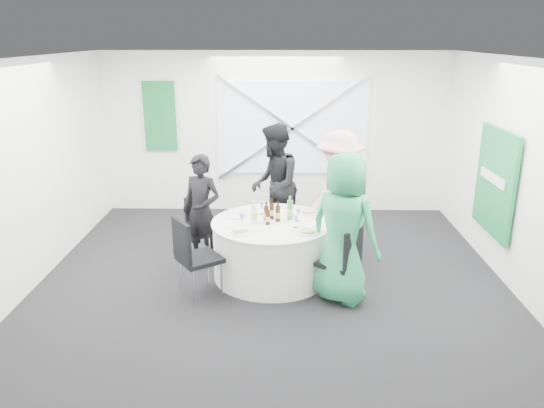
{
  "coord_description": "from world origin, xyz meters",
  "views": [
    {
      "loc": [
        0.13,
        -6.2,
        3.06
      ],
      "look_at": [
        0.0,
        0.2,
        1.0
      ],
      "focal_mm": 35.0,
      "sensor_mm": 36.0,
      "label": 1
    }
  ],
  "objects_px": {
    "chair_back": "(282,213)",
    "chair_back_left": "(202,222)",
    "person_man_back": "(274,185)",
    "person_man_back_left": "(202,211)",
    "clear_water_bottle": "(254,214)",
    "person_woman_green": "(344,228)",
    "chair_front_left": "(192,252)",
    "banquet_table": "(272,249)",
    "green_water_bottle": "(290,210)",
    "person_woman_pink": "(339,194)",
    "chair_back_right": "(339,214)",
    "chair_front_right": "(344,258)"
  },
  "relations": [
    {
      "from": "chair_back",
      "to": "chair_back_left",
      "type": "bearing_deg",
      "value": -150.44
    },
    {
      "from": "person_man_back",
      "to": "chair_back",
      "type": "bearing_deg",
      "value": 42.06
    },
    {
      "from": "person_man_back_left",
      "to": "clear_water_bottle",
      "type": "distance_m",
      "value": 0.87
    },
    {
      "from": "chair_back_left",
      "to": "person_woman_green",
      "type": "bearing_deg",
      "value": -92.9
    },
    {
      "from": "chair_back_left",
      "to": "person_woman_green",
      "type": "height_order",
      "value": "person_woman_green"
    },
    {
      "from": "chair_back",
      "to": "person_man_back_left",
      "type": "bearing_deg",
      "value": -142.31
    },
    {
      "from": "chair_back_left",
      "to": "chair_front_left",
      "type": "relative_size",
      "value": 0.91
    },
    {
      "from": "chair_back_left",
      "to": "banquet_table",
      "type": "bearing_deg",
      "value": -90.0
    },
    {
      "from": "chair_back_left",
      "to": "clear_water_bottle",
      "type": "xyz_separation_m",
      "value": [
        0.77,
        -0.63,
        0.33
      ]
    },
    {
      "from": "banquet_table",
      "to": "chair_front_left",
      "type": "relative_size",
      "value": 1.53
    },
    {
      "from": "green_water_bottle",
      "to": "person_woman_green",
      "type": "bearing_deg",
      "value": -49.65
    },
    {
      "from": "person_man_back_left",
      "to": "person_man_back",
      "type": "bearing_deg",
      "value": 60.91
    },
    {
      "from": "chair_back",
      "to": "green_water_bottle",
      "type": "height_order",
      "value": "green_water_bottle"
    },
    {
      "from": "person_man_back_left",
      "to": "person_man_back",
      "type": "xyz_separation_m",
      "value": [
        0.98,
        0.78,
        0.15
      ]
    },
    {
      "from": "chair_front_left",
      "to": "green_water_bottle",
      "type": "xyz_separation_m",
      "value": [
        1.16,
        0.75,
        0.28
      ]
    },
    {
      "from": "banquet_table",
      "to": "chair_front_left",
      "type": "distance_m",
      "value": 1.15
    },
    {
      "from": "person_man_back",
      "to": "person_woman_pink",
      "type": "bearing_deg",
      "value": 67.11
    },
    {
      "from": "chair_back_right",
      "to": "clear_water_bottle",
      "type": "distance_m",
      "value": 1.5
    },
    {
      "from": "chair_front_left",
      "to": "person_woman_pink",
      "type": "xyz_separation_m",
      "value": [
        1.86,
        1.42,
        0.3
      ]
    },
    {
      "from": "chair_back_right",
      "to": "person_woman_green",
      "type": "distance_m",
      "value": 1.48
    },
    {
      "from": "person_man_back_left",
      "to": "chair_back",
      "type": "bearing_deg",
      "value": 53.27
    },
    {
      "from": "chair_front_right",
      "to": "green_water_bottle",
      "type": "distance_m",
      "value": 1.03
    },
    {
      "from": "banquet_table",
      "to": "green_water_bottle",
      "type": "xyz_separation_m",
      "value": [
        0.23,
        0.11,
        0.5
      ]
    },
    {
      "from": "person_woman_pink",
      "to": "chair_back",
      "type": "bearing_deg",
      "value": -58.64
    },
    {
      "from": "chair_back_left",
      "to": "chair_front_right",
      "type": "height_order",
      "value": "chair_back_left"
    },
    {
      "from": "person_man_back_left",
      "to": "person_woman_pink",
      "type": "relative_size",
      "value": 0.85
    },
    {
      "from": "chair_back",
      "to": "person_woman_green",
      "type": "relative_size",
      "value": 0.5
    },
    {
      "from": "chair_back",
      "to": "chair_back_left",
      "type": "height_order",
      "value": "chair_back_left"
    },
    {
      "from": "chair_back",
      "to": "banquet_table",
      "type": "bearing_deg",
      "value": -90.0
    },
    {
      "from": "person_woman_pink",
      "to": "chair_back_right",
      "type": "bearing_deg",
      "value": -158.21
    },
    {
      "from": "chair_front_left",
      "to": "clear_water_bottle",
      "type": "xyz_separation_m",
      "value": [
        0.7,
        0.59,
        0.28
      ]
    },
    {
      "from": "person_man_back",
      "to": "chair_front_left",
      "type": "bearing_deg",
      "value": -26.85
    },
    {
      "from": "chair_back",
      "to": "green_water_bottle",
      "type": "xyz_separation_m",
      "value": [
        0.11,
        -0.94,
        0.35
      ]
    },
    {
      "from": "chair_back_right",
      "to": "person_man_back_left",
      "type": "distance_m",
      "value": 1.97
    },
    {
      "from": "chair_back",
      "to": "chair_front_right",
      "type": "bearing_deg",
      "value": -59.49
    },
    {
      "from": "green_water_bottle",
      "to": "chair_back_left",
      "type": "bearing_deg",
      "value": 159.22
    },
    {
      "from": "chair_back_right",
      "to": "person_woman_pink",
      "type": "relative_size",
      "value": 0.55
    },
    {
      "from": "chair_back",
      "to": "chair_front_right",
      "type": "relative_size",
      "value": 0.99
    },
    {
      "from": "chair_back",
      "to": "person_woman_pink",
      "type": "bearing_deg",
      "value": -11.89
    },
    {
      "from": "chair_back",
      "to": "chair_back_right",
      "type": "height_order",
      "value": "chair_back_right"
    },
    {
      "from": "person_man_back",
      "to": "person_woman_green",
      "type": "xyz_separation_m",
      "value": [
        0.84,
        -1.79,
        -0.01
      ]
    },
    {
      "from": "chair_front_left",
      "to": "green_water_bottle",
      "type": "height_order",
      "value": "green_water_bottle"
    },
    {
      "from": "clear_water_bottle",
      "to": "person_woman_pink",
      "type": "bearing_deg",
      "value": 35.84
    },
    {
      "from": "chair_back_right",
      "to": "chair_front_right",
      "type": "height_order",
      "value": "chair_back_right"
    },
    {
      "from": "person_man_back_left",
      "to": "green_water_bottle",
      "type": "height_order",
      "value": "person_man_back_left"
    },
    {
      "from": "chair_back_right",
      "to": "chair_front_right",
      "type": "distance_m",
      "value": 1.46
    },
    {
      "from": "chair_back_left",
      "to": "clear_water_bottle",
      "type": "distance_m",
      "value": 1.05
    },
    {
      "from": "chair_front_right",
      "to": "person_man_back_left",
      "type": "distance_m",
      "value": 2.11
    },
    {
      "from": "person_woman_green",
      "to": "chair_back_right",
      "type": "bearing_deg",
      "value": -58.01
    },
    {
      "from": "person_man_back",
      "to": "clear_water_bottle",
      "type": "distance_m",
      "value": 1.25
    }
  ]
}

